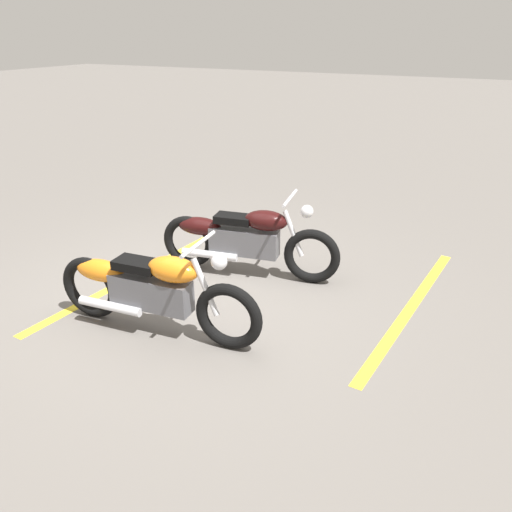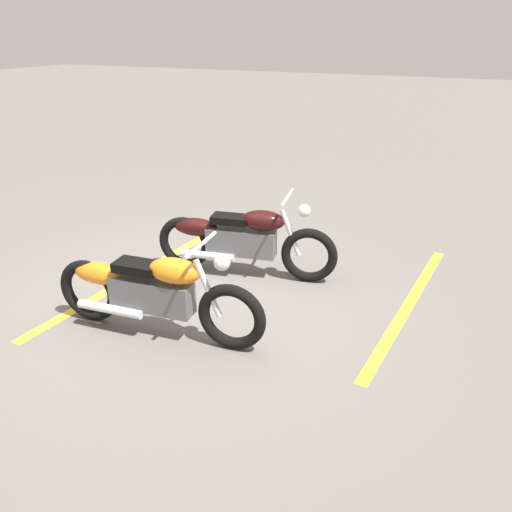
# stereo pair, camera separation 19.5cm
# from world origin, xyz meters

# --- Properties ---
(ground_plane) EXTENTS (60.00, 60.00, 0.00)m
(ground_plane) POSITION_xyz_m (0.00, 0.00, 0.00)
(ground_plane) COLOR #66605B
(motorcycle_bright_foreground) EXTENTS (2.23, 0.62, 1.04)m
(motorcycle_bright_foreground) POSITION_xyz_m (0.12, -0.79, 0.46)
(motorcycle_bright_foreground) COLOR black
(motorcycle_bright_foreground) RESTS_ON ground
(motorcycle_dark_foreground) EXTENTS (2.22, 0.71, 1.04)m
(motorcycle_dark_foreground) POSITION_xyz_m (0.32, 0.77, 0.46)
(motorcycle_dark_foreground) COLOR black
(motorcycle_dark_foreground) RESTS_ON ground
(parking_stripe_near) EXTENTS (0.41, 3.20, 0.01)m
(parking_stripe_near) POSITION_xyz_m (-0.84, 0.07, 0.00)
(parking_stripe_near) COLOR yellow
(parking_stripe_near) RESTS_ON ground
(parking_stripe_mid) EXTENTS (0.41, 3.20, 0.01)m
(parking_stripe_mid) POSITION_xyz_m (2.34, 0.82, 0.00)
(parking_stripe_mid) COLOR yellow
(parking_stripe_mid) RESTS_ON ground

